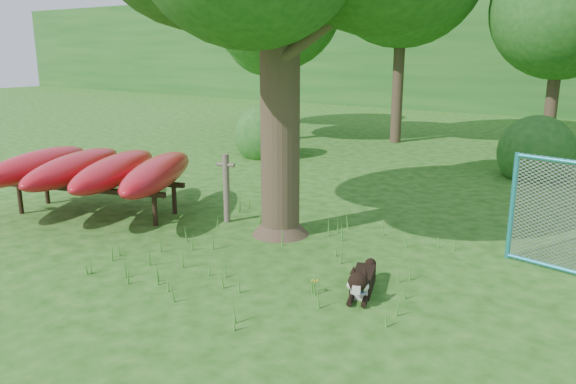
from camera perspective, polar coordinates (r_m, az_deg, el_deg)
The scene contains 10 objects.
ground at distance 7.69m, azimuth -6.45°, elevation -8.86°, with size 80.00×80.00×0.00m, color #1B5010.
wooden_post at distance 9.99m, azimuth -6.28°, elevation 0.56°, with size 0.34×0.14×1.24m.
kayak_rack at distance 10.99m, azimuth -19.05°, elevation 2.21°, with size 4.56×4.09×1.12m.
husky_dog at distance 7.21m, azimuth 7.48°, elevation -9.03°, with size 0.54×1.07×0.49m.
wildflower_clump at distance 7.18m, azimuth 2.71°, elevation -9.13°, with size 0.09×0.08×0.20m.
bg_tree_a at distance 19.00m, azimuth -1.38°, elevation 18.76°, with size 4.40×4.40×6.70m.
bg_tree_c at distance 18.57m, azimuth 26.09°, elevation 16.31°, with size 4.00×4.00×6.12m.
bg_tree_f at distance 22.86m, azimuth -1.98°, elevation 16.11°, with size 3.60×3.60×5.55m.
shrub_left at distance 16.33m, azimuth -2.25°, elevation 3.67°, with size 1.80×1.80×1.80m, color #1E581C.
shrub_mid at distance 14.83m, azimuth 23.68°, elevation 1.37°, with size 1.80×1.80×1.80m, color #1E581C.
Camera 1 is at (4.73, -5.26, 3.01)m, focal length 35.00 mm.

